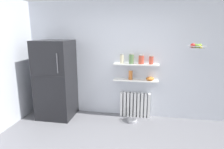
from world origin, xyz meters
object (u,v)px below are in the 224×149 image
object	(u,v)px
refrigerator	(56,79)
storage_jar_1	(131,59)
storage_jar_3	(151,60)
shelf_bowl	(150,79)
vase	(131,75)
storage_jar_0	(122,59)
pet_food_bowl	(132,121)
storage_jar_2	(141,59)
radiator	(135,105)
hanging_fruit_basket	(197,46)

from	to	relation	value
refrigerator	storage_jar_1	bearing A→B (deg)	8.43
storage_jar_3	shelf_bowl	bearing A→B (deg)	180.00
vase	storage_jar_0	bearing A→B (deg)	-180.00
refrigerator	pet_food_bowl	world-z (taller)	refrigerator
storage_jar_2	storage_jar_3	world-z (taller)	storage_jar_2
radiator	hanging_fruit_basket	size ratio (longest dim) A/B	2.08
storage_jar_0	storage_jar_2	size ratio (longest dim) A/B	1.02
radiator	shelf_bowl	bearing A→B (deg)	-5.48
refrigerator	hanging_fruit_basket	distance (m)	3.03
storage_jar_2	pet_food_bowl	xyz separation A→B (m)	(-0.14, -0.27, -1.32)
storage_jar_0	storage_jar_1	xyz separation A→B (m)	(0.21, 0.00, 0.01)
storage_jar_3	radiator	bearing A→B (deg)	174.60
storage_jar_0	shelf_bowl	bearing A→B (deg)	0.00
storage_jar_1	hanging_fruit_basket	bearing A→B (deg)	-13.83
storage_jar_3	storage_jar_1	bearing A→B (deg)	180.00
radiator	shelf_bowl	xyz separation A→B (m)	(0.31, -0.03, 0.64)
storage_jar_2	shelf_bowl	world-z (taller)	storage_jar_2
storage_jar_2	pet_food_bowl	distance (m)	1.35
storage_jar_0	storage_jar_2	xyz separation A→B (m)	(0.42, 0.00, -0.00)
vase	refrigerator	bearing A→B (deg)	-171.52
storage_jar_2	pet_food_bowl	bearing A→B (deg)	-116.91
radiator	storage_jar_2	distance (m)	1.06
storage_jar_1	vase	size ratio (longest dim) A/B	1.12
radiator	storage_jar_3	bearing A→B (deg)	-5.40
vase	storage_jar_2	bearing A→B (deg)	0.00
storage_jar_0	vase	world-z (taller)	storage_jar_0
storage_jar_3	shelf_bowl	world-z (taller)	storage_jar_3
storage_jar_2	hanging_fruit_basket	world-z (taller)	hanging_fruit_basket
storage_jar_1	pet_food_bowl	size ratio (longest dim) A/B	1.06
pet_food_bowl	hanging_fruit_basket	world-z (taller)	hanging_fruit_basket
storage_jar_3	hanging_fruit_basket	xyz separation A→B (m)	(0.82, -0.31, 0.33)
storage_jar_3	vase	world-z (taller)	storage_jar_3
storage_jar_2	hanging_fruit_basket	bearing A→B (deg)	-16.53
shelf_bowl	hanging_fruit_basket	distance (m)	1.15
radiator	storage_jar_3	distance (m)	1.10
storage_jar_0	pet_food_bowl	bearing A→B (deg)	-43.95
refrigerator	storage_jar_3	distance (m)	2.16
vase	shelf_bowl	size ratio (longest dim) A/B	1.13
storage_jar_1	pet_food_bowl	xyz separation A→B (m)	(0.07, -0.27, -1.33)
refrigerator	shelf_bowl	xyz separation A→B (m)	(2.09, 0.25, 0.05)
storage_jar_3	vase	size ratio (longest dim) A/B	0.97
storage_jar_3	hanging_fruit_basket	size ratio (longest dim) A/B	0.58
refrigerator	radiator	size ratio (longest dim) A/B	2.55
storage_jar_2	vase	xyz separation A→B (m)	(-0.22, 0.00, -0.36)
vase	hanging_fruit_basket	world-z (taller)	hanging_fruit_basket
radiator	storage_jar_2	xyz separation A→B (m)	(0.11, -0.03, 1.06)
refrigerator	vase	size ratio (longest dim) A/B	8.87
vase	storage_jar_1	bearing A→B (deg)	0.00
storage_jar_1	storage_jar_3	distance (m)	0.42
storage_jar_2	storage_jar_3	size ratio (longest dim) A/B	1.07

